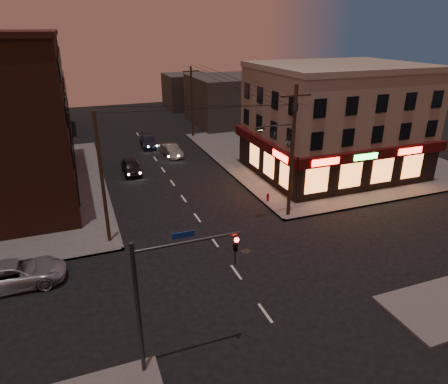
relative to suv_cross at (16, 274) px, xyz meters
name	(u,v)px	position (x,y,z in m)	size (l,w,h in m)	color
ground	(236,272)	(12.30, -3.29, -0.76)	(120.00, 120.00, 0.00)	black
sidewalk_ne	(317,154)	(30.30, 15.71, -0.68)	(24.00, 28.00, 0.15)	#514F4C
pizza_building	(335,120)	(28.23, 10.14, 4.59)	(15.85, 12.85, 10.50)	gray
bg_building_ne_a	(227,100)	(26.30, 34.71, 2.74)	(10.00, 12.00, 7.00)	#3F3D3A
bg_building_nw	(33,104)	(-0.70, 38.71, 3.24)	(9.00, 10.00, 8.00)	#3F3D3A
bg_building_ne_b	(188,91)	(24.30, 48.71, 2.24)	(8.00, 8.00, 6.00)	#3F3D3A
utility_pole_main	(291,145)	(18.99, 2.51, 5.00)	(4.20, 0.44, 10.00)	#382619
utility_pole_far	(192,102)	(19.10, 28.71, 3.89)	(0.26, 0.26, 9.00)	#382619
utility_pole_west	(102,179)	(5.50, 3.21, 3.89)	(0.24, 0.24, 9.00)	#382619
traffic_signal	(162,287)	(6.73, -8.90, 3.40)	(4.49, 0.32, 6.47)	#333538
suv_cross	(16,274)	(0.00, 0.00, 0.00)	(2.51, 5.45, 1.52)	#95979D
sedan_near	(131,167)	(9.07, 16.84, -0.04)	(1.70, 4.23, 1.44)	black
sedan_mid	(171,150)	(14.28, 21.06, -0.07)	(1.45, 4.17, 1.37)	#63625D
sedan_far	(148,142)	(12.52, 25.82, -0.11)	(1.81, 4.44, 1.29)	#1C2238
fire_hydrant	(268,197)	(18.78, 5.42, -0.23)	(0.29, 0.29, 0.69)	maroon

